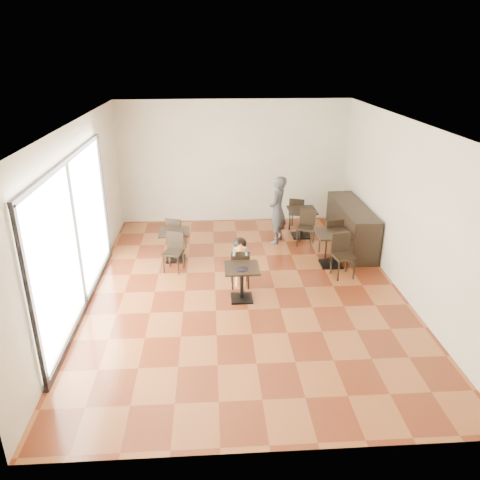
{
  "coord_description": "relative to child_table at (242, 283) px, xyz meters",
  "views": [
    {
      "loc": [
        -0.62,
        -8.08,
        4.4
      ],
      "look_at": [
        -0.09,
        0.11,
        1.0
      ],
      "focal_mm": 35.0,
      "sensor_mm": 36.0,
      "label": 1
    }
  ],
  "objects": [
    {
      "name": "wall_back",
      "position": [
        0.09,
        4.39,
        1.26
      ],
      "size": [
        6.0,
        0.01,
        3.2
      ],
      "primitive_type": "cube",
      "color": "beige",
      "rests_on": "floor"
    },
    {
      "name": "chair_left_b",
      "position": [
        -1.35,
        1.31,
        0.08
      ],
      "size": [
        0.47,
        0.47,
        0.83
      ],
      "primitive_type": null,
      "rotation": [
        0.0,
        0.0,
        -0.3
      ],
      "color": "black",
      "rests_on": "floor"
    },
    {
      "name": "floor",
      "position": [
        0.09,
        0.39,
        -0.34
      ],
      "size": [
        6.0,
        8.0,
        0.01
      ],
      "primitive_type": "cube",
      "color": "brown",
      "rests_on": "ground"
    },
    {
      "name": "chair_back_b",
      "position": [
        1.69,
        2.51,
        0.09
      ],
      "size": [
        0.5,
        0.5,
        0.86
      ],
      "primitive_type": null,
      "rotation": [
        0.0,
        0.0,
        -0.39
      ],
      "color": "black",
      "rests_on": "floor"
    },
    {
      "name": "cafe_table_left",
      "position": [
        -1.35,
        1.86,
        0.01
      ],
      "size": [
        0.81,
        0.81,
        0.69
      ],
      "primitive_type": null,
      "rotation": [
        0.0,
        0.0,
        -0.3
      ],
      "color": "black",
      "rests_on": "floor"
    },
    {
      "name": "cafe_table_back",
      "position": [
        1.69,
        3.06,
        0.02
      ],
      "size": [
        0.88,
        0.88,
        0.71
      ],
      "primitive_type": null,
      "rotation": [
        0.0,
        0.0,
        -0.39
      ],
      "color": "black",
      "rests_on": "floor"
    },
    {
      "name": "child_chair",
      "position": [
        0.0,
        0.55,
        0.07
      ],
      "size": [
        0.36,
        0.36,
        0.81
      ],
      "primitive_type": null,
      "rotation": [
        0.0,
        0.0,
        3.14
      ],
      "color": "black",
      "rests_on": "floor"
    },
    {
      "name": "chair_mid_a",
      "position": [
        2.13,
        1.92,
        0.12
      ],
      "size": [
        0.47,
        0.47,
        0.9
      ],
      "primitive_type": null,
      "rotation": [
        0.0,
        0.0,
        3.33
      ],
      "color": "black",
      "rests_on": "floor"
    },
    {
      "name": "wall_left",
      "position": [
        -2.91,
        0.39,
        1.26
      ],
      "size": [
        0.01,
        8.0,
        3.2
      ],
      "primitive_type": "cube",
      "color": "beige",
      "rests_on": "floor"
    },
    {
      "name": "storefront_window",
      "position": [
        -2.88,
        -0.11,
        1.06
      ],
      "size": [
        0.04,
        4.5,
        2.6
      ],
      "primitive_type": "cube",
      "color": "white",
      "rests_on": "floor"
    },
    {
      "name": "chair_mid_b",
      "position": [
        2.13,
        0.82,
        0.12
      ],
      "size": [
        0.47,
        0.47,
        0.9
      ],
      "primitive_type": null,
      "rotation": [
        0.0,
        0.0,
        0.19
      ],
      "color": "black",
      "rests_on": "floor"
    },
    {
      "name": "chair_back_a",
      "position": [
        1.69,
        3.61,
        0.09
      ],
      "size": [
        0.5,
        0.5,
        0.86
      ],
      "primitive_type": null,
      "rotation": [
        0.0,
        0.0,
        2.75
      ],
      "color": "black",
      "rests_on": "floor"
    },
    {
      "name": "ceiling",
      "position": [
        0.09,
        0.39,
        2.86
      ],
      "size": [
        6.0,
        8.0,
        0.01
      ],
      "primitive_type": "cube",
      "color": "white",
      "rests_on": "floor"
    },
    {
      "name": "wall_right",
      "position": [
        3.09,
        0.39,
        1.26
      ],
      "size": [
        0.01,
        8.0,
        3.2
      ],
      "primitive_type": "cube",
      "color": "beige",
      "rests_on": "floor"
    },
    {
      "name": "child_table",
      "position": [
        0.0,
        0.0,
        0.0
      ],
      "size": [
        0.63,
        0.63,
        0.67
      ],
      "primitive_type": null,
      "color": "black",
      "rests_on": "floor"
    },
    {
      "name": "pizza_slice",
      "position": [
        0.0,
        0.36,
        0.54
      ],
      "size": [
        0.24,
        0.18,
        0.05
      ],
      "primitive_type": null,
      "color": "#E0CB6D",
      "rests_on": "child"
    },
    {
      "name": "service_counter",
      "position": [
        2.74,
        2.39,
        0.16
      ],
      "size": [
        0.6,
        2.4,
        1.0
      ],
      "primitive_type": "cube",
      "color": "black",
      "rests_on": "floor"
    },
    {
      "name": "chair_left_a",
      "position": [
        -1.35,
        2.41,
        0.08
      ],
      "size": [
        0.47,
        0.47,
        0.83
      ],
      "primitive_type": null,
      "rotation": [
        0.0,
        0.0,
        2.84
      ],
      "color": "black",
      "rests_on": "floor"
    },
    {
      "name": "cafe_table_mid",
      "position": [
        2.04,
        1.37,
        0.04
      ],
      "size": [
        0.83,
        0.83,
        0.75
      ],
      "primitive_type": null,
      "rotation": [
        0.0,
        0.0,
        0.19
      ],
      "color": "black",
      "rests_on": "floor"
    },
    {
      "name": "adult_patron",
      "position": [
        1.04,
        2.76,
        0.48
      ],
      "size": [
        0.59,
        0.7,
        1.63
      ],
      "primitive_type": "imported",
      "rotation": [
        0.0,
        0.0,
        -1.96
      ],
      "color": "#3E3F44",
      "rests_on": "floor"
    },
    {
      "name": "child",
      "position": [
        -0.0,
        0.55,
        0.17
      ],
      "size": [
        0.36,
        0.51,
        1.02
      ],
      "primitive_type": null,
      "color": "slate",
      "rests_on": "child_chair"
    },
    {
      "name": "plate",
      "position": [
        0.0,
        -0.1,
        0.34
      ],
      "size": [
        0.23,
        0.23,
        0.01
      ],
      "primitive_type": "cylinder",
      "color": "black",
      "rests_on": "child_table"
    },
    {
      "name": "wall_front",
      "position": [
        0.09,
        -3.61,
        1.26
      ],
      "size": [
        6.0,
        0.01,
        3.2
      ],
      "primitive_type": "cube",
      "color": "beige",
      "rests_on": "floor"
    }
  ]
}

